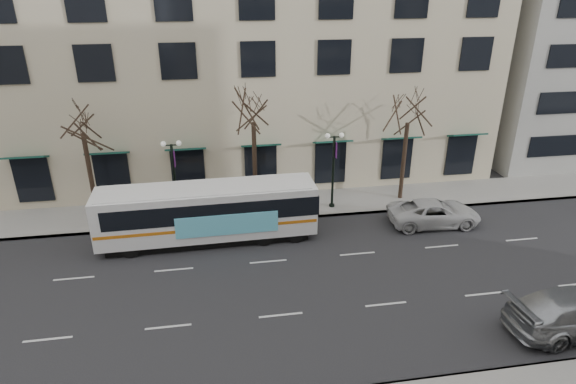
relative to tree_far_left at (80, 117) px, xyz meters
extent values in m
plane|color=black|center=(10.00, -8.80, -6.70)|extent=(160.00, 160.00, 0.00)
cube|color=gray|center=(15.00, 0.20, -6.62)|extent=(80.00, 4.00, 0.15)
cube|color=beige|center=(8.00, 12.20, 5.30)|extent=(40.00, 20.00, 24.00)
cylinder|color=black|center=(0.00, 0.00, -3.83)|extent=(0.28, 0.28, 5.74)
cylinder|color=black|center=(10.00, 0.00, -3.72)|extent=(0.28, 0.28, 5.95)
cylinder|color=black|center=(20.00, 0.00, -3.97)|extent=(0.28, 0.28, 5.46)
cylinder|color=black|center=(5.00, -0.60, -4.20)|extent=(0.16, 0.16, 5.00)
cylinder|color=black|center=(5.00, -0.60, -6.55)|extent=(0.36, 0.36, 0.30)
cube|color=black|center=(5.00, -0.60, -1.75)|extent=(0.90, 0.06, 0.06)
sphere|color=silver|center=(4.55, -0.60, -1.65)|extent=(0.32, 0.32, 0.32)
sphere|color=silver|center=(5.45, -0.60, -1.65)|extent=(0.32, 0.32, 0.32)
cube|color=#5E1C6C|center=(5.12, -0.60, -2.60)|extent=(0.04, 0.45, 1.00)
cylinder|color=black|center=(15.00, -0.60, -4.20)|extent=(0.16, 0.16, 5.00)
cylinder|color=black|center=(15.00, -0.60, -6.55)|extent=(0.36, 0.36, 0.30)
cube|color=black|center=(15.00, -0.60, -1.75)|extent=(0.90, 0.06, 0.06)
sphere|color=silver|center=(14.55, -0.60, -1.65)|extent=(0.32, 0.32, 0.32)
sphere|color=silver|center=(15.45, -0.60, -1.65)|extent=(0.32, 0.32, 0.32)
cube|color=#5E1C6C|center=(15.12, -0.60, -2.60)|extent=(0.04, 0.45, 1.00)
cube|color=white|center=(6.90, -3.55, -4.82)|extent=(12.38, 2.90, 2.83)
cube|color=black|center=(6.90, -3.55, -6.42)|extent=(11.38, 2.56, 0.46)
cube|color=black|center=(7.21, -3.55, -4.39)|extent=(11.88, 2.93, 1.13)
cube|color=orange|center=(6.90, -3.55, -5.31)|extent=(12.25, 2.93, 0.18)
cube|color=#66D9F9|center=(7.95, -4.90, -5.11)|extent=(5.65, 0.17, 1.23)
cube|color=white|center=(6.90, -3.55, -3.38)|extent=(11.76, 2.62, 0.08)
cylinder|color=black|center=(2.61, -4.82, -6.18)|extent=(1.03, 0.31, 1.03)
cylinder|color=black|center=(2.57, -2.45, -6.18)|extent=(1.03, 0.31, 1.03)
cylinder|color=black|center=(10.01, -4.68, -6.18)|extent=(1.03, 0.31, 1.03)
cylinder|color=black|center=(9.96, -2.31, -6.18)|extent=(1.03, 0.31, 1.03)
cylinder|color=black|center=(11.85, -4.64, -6.18)|extent=(1.03, 0.31, 1.03)
cylinder|color=black|center=(11.81, -2.28, -6.18)|extent=(1.03, 0.31, 1.03)
imported|color=#BDBDBD|center=(20.69, -3.79, -5.92)|extent=(5.75, 2.88, 1.56)
camera|label=1|loc=(7.48, -28.63, 7.28)|focal=30.00mm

